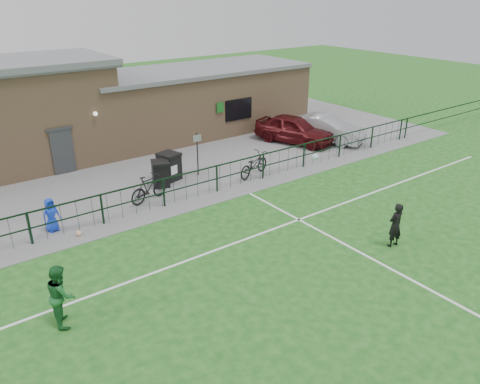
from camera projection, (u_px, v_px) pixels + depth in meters
ground at (343, 289)px, 13.44m from camera, size 90.00×90.00×0.00m
paving_strip at (140, 161)px, 23.39m from camera, size 34.00×13.00×0.02m
pitch_line_touch at (200, 199)px, 19.19m from camera, size 28.00×0.10×0.01m
pitch_line_mid at (257, 235)px, 16.39m from camera, size 28.00×0.10×0.01m
pitch_line_perp at (387, 267)px, 14.52m from camera, size 0.10×16.00×0.01m
perimeter_fence at (197, 184)px, 19.10m from camera, size 28.00×0.10×1.20m
wheelie_bin_left at (161, 174)px, 20.24m from camera, size 0.92×0.97×1.04m
wheelie_bin_right at (169, 167)px, 20.91m from camera, size 0.96×1.03×1.15m
sign_post at (197, 154)px, 21.23m from camera, size 0.07×0.07×2.00m
car_maroon at (295, 129)px, 25.86m from camera, size 3.21×4.84×1.53m
car_silver at (324, 129)px, 26.10m from camera, size 3.17×4.66×1.45m
bicycle_d at (149, 188)px, 18.77m from camera, size 1.94×1.01×1.12m
bicycle_e at (254, 164)px, 21.34m from camera, size 2.16×1.30×1.07m
spectator_child at (51, 215)px, 16.41m from camera, size 0.68×0.52×1.25m
goalkeeper_kick at (393, 223)px, 15.44m from camera, size 1.43×3.16×2.68m
outfield_player at (61, 295)px, 11.81m from camera, size 0.79×0.93×1.69m
ball_ground at (79, 233)px, 16.29m from camera, size 0.20×0.20×0.20m
clubhouse at (95, 108)px, 24.24m from camera, size 24.25×5.40×4.96m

